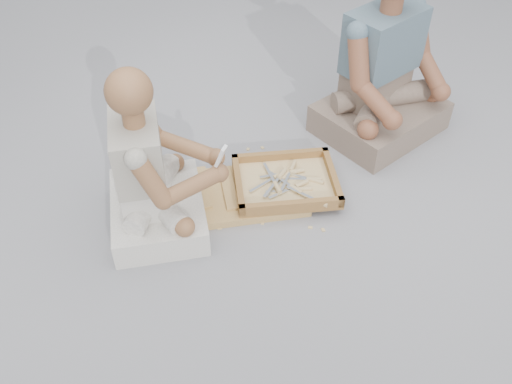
# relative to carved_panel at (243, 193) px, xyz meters

# --- Properties ---
(ground) EXTENTS (60.00, 60.00, 0.00)m
(ground) POSITION_rel_carved_panel_xyz_m (0.13, -0.39, -0.02)
(ground) COLOR gray
(ground) RESTS_ON ground
(carved_panel) EXTENTS (0.66, 0.52, 0.04)m
(carved_panel) POSITION_rel_carved_panel_xyz_m (0.00, 0.00, 0.00)
(carved_panel) COLOR olive
(carved_panel) RESTS_ON ground
(tool_tray) EXTENTS (0.55, 0.47, 0.06)m
(tool_tray) POSITION_rel_carved_panel_xyz_m (0.20, 0.05, 0.04)
(tool_tray) COLOR brown
(tool_tray) RESTS_ON carved_panel
(chisel_0) EXTENTS (0.18, 0.16, 0.02)m
(chisel_0) POSITION_rel_carved_panel_xyz_m (0.24, 0.01, 0.05)
(chisel_0) COLOR white
(chisel_0) RESTS_ON tool_tray
(chisel_1) EXTENTS (0.10, 0.21, 0.02)m
(chisel_1) POSITION_rel_carved_panel_xyz_m (0.15, 0.01, 0.06)
(chisel_1) COLOR white
(chisel_1) RESTS_ON tool_tray
(chisel_2) EXTENTS (0.21, 0.09, 0.02)m
(chisel_2) POSITION_rel_carved_panel_xyz_m (0.33, 0.07, 0.04)
(chisel_2) COLOR white
(chisel_2) RESTS_ON tool_tray
(chisel_3) EXTENTS (0.07, 0.22, 0.02)m
(chisel_3) POSITION_rel_carved_panel_xyz_m (0.22, 0.14, 0.05)
(chisel_3) COLOR white
(chisel_3) RESTS_ON tool_tray
(chisel_4) EXTENTS (0.22, 0.06, 0.02)m
(chisel_4) POSITION_rel_carved_panel_xyz_m (0.27, 0.00, 0.04)
(chisel_4) COLOR white
(chisel_4) RESTS_ON tool_tray
(chisel_5) EXTENTS (0.12, 0.20, 0.02)m
(chisel_5) POSITION_rel_carved_panel_xyz_m (0.19, 0.07, 0.05)
(chisel_5) COLOR white
(chisel_5) RESTS_ON tool_tray
(chisel_6) EXTENTS (0.20, 0.13, 0.02)m
(chisel_6) POSITION_rel_carved_panel_xyz_m (0.35, -0.08, 0.06)
(chisel_6) COLOR white
(chisel_6) RESTS_ON tool_tray
(chisel_7) EXTENTS (0.21, 0.09, 0.02)m
(chisel_7) POSITION_rel_carved_panel_xyz_m (0.23, 0.12, 0.05)
(chisel_7) COLOR white
(chisel_7) RESTS_ON tool_tray
(chisel_8) EXTENTS (0.10, 0.21, 0.02)m
(chisel_8) POSITION_rel_carved_panel_xyz_m (0.17, 0.07, 0.06)
(chisel_8) COLOR white
(chisel_8) RESTS_ON tool_tray
(chisel_9) EXTENTS (0.17, 0.17, 0.02)m
(chisel_9) POSITION_rel_carved_panel_xyz_m (0.15, 0.08, 0.05)
(chisel_9) COLOR white
(chisel_9) RESTS_ON tool_tray
(chisel_10) EXTENTS (0.22, 0.03, 0.02)m
(chisel_10) POSITION_rel_carved_panel_xyz_m (0.31, 0.08, 0.04)
(chisel_10) COLOR white
(chisel_10) RESTS_ON tool_tray
(chisel_11) EXTENTS (0.19, 0.15, 0.02)m
(chisel_11) POSITION_rel_carved_panel_xyz_m (0.26, 0.02, 0.05)
(chisel_11) COLOR white
(chisel_11) RESTS_ON tool_tray
(wood_chip_0) EXTENTS (0.02, 0.02, 0.00)m
(wood_chip_0) POSITION_rel_carved_panel_xyz_m (0.32, -0.18, -0.02)
(wood_chip_0) COLOR #DEC683
(wood_chip_0) RESTS_ON ground
(wood_chip_1) EXTENTS (0.02, 0.02, 0.00)m
(wood_chip_1) POSITION_rel_carved_panel_xyz_m (-0.06, -0.08, -0.02)
(wood_chip_1) COLOR #DEC683
(wood_chip_1) RESTS_ON ground
(wood_chip_2) EXTENTS (0.02, 0.02, 0.00)m
(wood_chip_2) POSITION_rel_carved_panel_xyz_m (0.38, -0.19, -0.02)
(wood_chip_2) COLOR #DEC683
(wood_chip_2) RESTS_ON ground
(wood_chip_3) EXTENTS (0.02, 0.02, 0.00)m
(wood_chip_3) POSITION_rel_carved_panel_xyz_m (0.11, -0.17, -0.02)
(wood_chip_3) COLOR #DEC683
(wood_chip_3) RESTS_ON ground
(wood_chip_4) EXTENTS (0.02, 0.02, 0.00)m
(wood_chip_4) POSITION_rel_carved_panel_xyz_m (0.06, 0.38, -0.02)
(wood_chip_4) COLOR #DEC683
(wood_chip_4) RESTS_ON ground
(wood_chip_5) EXTENTS (0.02, 0.02, 0.00)m
(wood_chip_5) POSITION_rel_carved_panel_xyz_m (0.02, 0.05, -0.02)
(wood_chip_5) COLOR #DEC683
(wood_chip_5) RESTS_ON ground
(wood_chip_6) EXTENTS (0.02, 0.02, 0.00)m
(wood_chip_6) POSITION_rel_carved_panel_xyz_m (0.08, 0.12, -0.02)
(wood_chip_6) COLOR #DEC683
(wood_chip_6) RESTS_ON ground
(wood_chip_7) EXTENTS (0.02, 0.02, 0.00)m
(wood_chip_7) POSITION_rel_carved_panel_xyz_m (0.30, 0.01, -0.02)
(wood_chip_7) COLOR #DEC683
(wood_chip_7) RESTS_ON ground
(wood_chip_8) EXTENTS (0.02, 0.02, 0.00)m
(wood_chip_8) POSITION_rel_carved_panel_xyz_m (0.20, 0.30, -0.02)
(wood_chip_8) COLOR #DEC683
(wood_chip_8) RESTS_ON ground
(wood_chip_9) EXTENTS (0.02, 0.02, 0.00)m
(wood_chip_9) POSITION_rel_carved_panel_xyz_m (-0.08, -0.22, -0.02)
(wood_chip_9) COLOR #DEC683
(wood_chip_9) RESTS_ON ground
(wood_chip_10) EXTENTS (0.02, 0.02, 0.00)m
(wood_chip_10) POSITION_rel_carved_panel_xyz_m (-0.01, 0.36, -0.02)
(wood_chip_10) COLOR #DEC683
(wood_chip_10) RESTS_ON ground
(wood_chip_11) EXTENTS (0.02, 0.02, 0.00)m
(wood_chip_11) POSITION_rel_carved_panel_xyz_m (0.37, 0.29, -0.02)
(wood_chip_11) COLOR #DEC683
(wood_chip_11) RESTS_ON ground
(craftsman) EXTENTS (0.59, 0.60, 0.79)m
(craftsman) POSITION_rel_carved_panel_xyz_m (-0.37, -0.20, 0.25)
(craftsman) COLOR silver
(craftsman) RESTS_ON ground
(companion) EXTENTS (0.78, 0.78, 0.96)m
(companion) POSITION_rel_carved_panel_xyz_m (0.67, 0.61, 0.30)
(companion) COLOR #736252
(companion) RESTS_ON ground
(mobile_phone) EXTENTS (0.06, 0.05, 0.10)m
(mobile_phone) POSITION_rel_carved_panel_xyz_m (-0.07, -0.17, 0.36)
(mobile_phone) COLOR white
(mobile_phone) RESTS_ON craftsman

